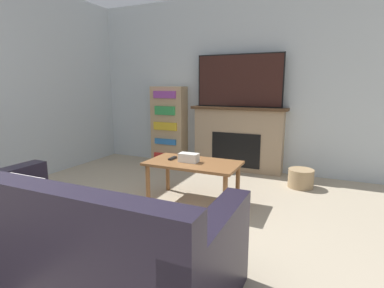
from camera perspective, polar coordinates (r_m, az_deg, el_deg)
name	(u,v)px	position (r m, az deg, el deg)	size (l,w,h in m)	color
wall_back	(222,84)	(4.92, 5.81, 11.24)	(5.43, 0.06, 2.70)	silver
wall_side	(13,84)	(4.68, -30.90, 9.77)	(0.06, 4.88, 2.70)	silver
fireplace	(238,139)	(4.76, 8.70, 0.99)	(1.49, 0.28, 1.01)	tan
tv	(239,81)	(4.67, 8.95, 11.82)	(1.32, 0.03, 0.79)	black
couch	(78,244)	(2.25, -20.92, -17.43)	(2.06, 0.95, 0.83)	black
coffee_table	(193,167)	(3.42, 0.21, -4.44)	(1.05, 0.59, 0.48)	brown
tissue_box	(189,158)	(3.40, -0.63, -2.61)	(0.22, 0.12, 0.10)	white
remote_control	(173,158)	(3.54, -3.73, -2.72)	(0.04, 0.15, 0.02)	black
bookshelf	(169,125)	(5.18, -4.40, 3.58)	(0.59, 0.29, 1.32)	tan
storage_basket	(301,178)	(4.24, 20.01, -6.15)	(0.33, 0.33, 0.25)	tan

